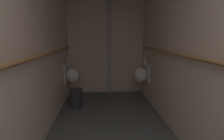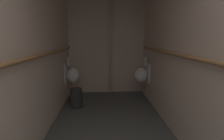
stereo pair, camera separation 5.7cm
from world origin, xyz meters
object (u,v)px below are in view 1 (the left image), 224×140
at_px(waste_bin, 76,98).
at_px(standpipe_back_wall, 110,44).
at_px(urinal_left_mid, 72,75).
at_px(urinal_right_mid, 142,75).

bearing_deg(waste_bin, standpipe_back_wall, 49.66).
height_order(urinal_left_mid, waste_bin, urinal_left_mid).
relative_size(urinal_left_mid, urinal_right_mid, 1.00).
distance_m(urinal_left_mid, urinal_right_mid, 1.63).
bearing_deg(urinal_left_mid, standpipe_back_wall, 24.94).
bearing_deg(urinal_right_mid, standpipe_back_wall, 146.10).
relative_size(urinal_right_mid, waste_bin, 1.89).
height_order(urinal_left_mid, urinal_right_mid, same).
xyz_separation_m(urinal_left_mid, urinal_right_mid, (1.62, -0.06, 0.00)).
xyz_separation_m(urinal_right_mid, standpipe_back_wall, (-0.72, 0.48, 0.70)).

